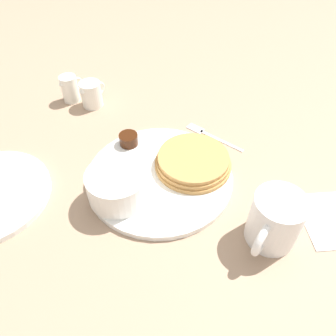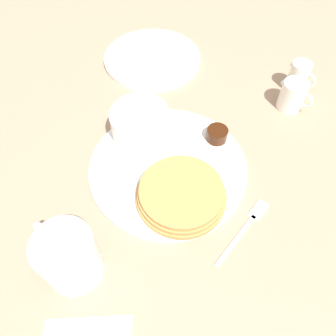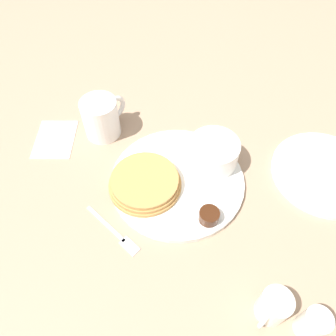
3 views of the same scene
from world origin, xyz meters
name	(u,v)px [view 1 (image 1 of 3)]	position (x,y,z in m)	size (l,w,h in m)	color
ground_plane	(160,179)	(0.00, 0.00, 0.00)	(4.00, 4.00, 0.00)	#9E7F66
plate	(160,177)	(0.00, 0.00, 0.01)	(0.29, 0.29, 0.01)	white
pancake_stack	(193,162)	(0.00, -0.07, 0.03)	(0.15, 0.15, 0.03)	#B78447
bowl	(117,185)	(-0.03, 0.09, 0.04)	(0.11, 0.11, 0.06)	white
syrup_cup	(129,139)	(0.11, 0.03, 0.02)	(0.04, 0.04, 0.02)	#38190A
butter_ramekin	(105,188)	(-0.01, 0.11, 0.03)	(0.05, 0.05, 0.04)	white
coffee_mug	(274,221)	(-0.19, -0.13, 0.05)	(0.09, 0.11, 0.10)	white
creamer_pitcher_near	(92,94)	(0.29, 0.08, 0.03)	(0.05, 0.07, 0.06)	white
creamer_pitcher_far	(70,88)	(0.33, 0.12, 0.03)	(0.04, 0.06, 0.07)	white
fork	(208,134)	(0.09, -0.15, 0.00)	(0.13, 0.09, 0.00)	silver
napkin	(328,219)	(-0.20, -0.25, 0.00)	(0.14, 0.12, 0.00)	white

